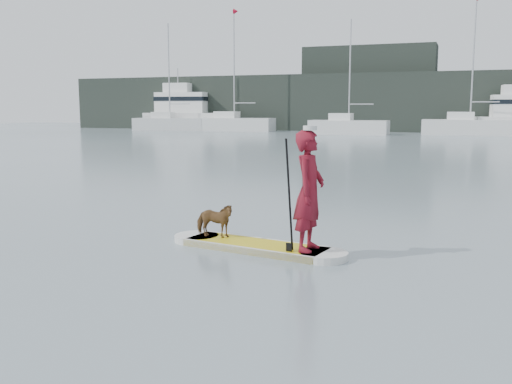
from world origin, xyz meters
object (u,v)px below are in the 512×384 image
(paddleboard, at_px, (256,246))
(sailboat_d, at_px, (469,125))
(sailboat_b, at_px, (234,123))
(sailboat_c, at_px, (348,126))
(motor_yacht_b, at_px, (187,112))
(dog, at_px, (214,220))
(paddler, at_px, (309,191))
(sailboat_a, at_px, (169,123))

(paddleboard, xyz_separation_m, sailboat_d, (3.23, 46.37, 0.82))
(sailboat_b, distance_m, sailboat_c, 13.39)
(paddleboard, bearing_deg, sailboat_b, 122.70)
(paddleboard, xyz_separation_m, sailboat_c, (-7.28, 43.81, 0.71))
(motor_yacht_b, bearing_deg, dog, -68.23)
(paddleboard, relative_size, sailboat_b, 0.26)
(paddler, distance_m, sailboat_a, 54.62)
(sailboat_b, relative_size, motor_yacht_b, 1.17)
(paddleboard, bearing_deg, motor_yacht_b, 128.01)
(sailboat_a, height_order, motor_yacht_b, sailboat_a)
(paddler, xyz_separation_m, sailboat_b, (-21.19, 47.45, -0.22))
(paddleboard, relative_size, paddler, 1.68)
(paddler, xyz_separation_m, sailboat_c, (-8.26, 43.97, -0.32))
(dog, relative_size, sailboat_c, 0.07)
(paddler, bearing_deg, dog, 83.11)
(sailboat_a, height_order, sailboat_d, sailboat_d)
(paddler, relative_size, sailboat_a, 0.17)
(paddler, distance_m, sailboat_d, 46.59)
(sailboat_d, height_order, motor_yacht_b, sailboat_d)
(dog, height_order, sailboat_b, sailboat_b)
(sailboat_a, xyz_separation_m, motor_yacht_b, (0.57, 3.21, 1.14))
(paddler, height_order, sailboat_b, sailboat_b)
(sailboat_b, height_order, motor_yacht_b, sailboat_b)
(sailboat_d, bearing_deg, paddler, -94.59)
(sailboat_b, bearing_deg, paddler, -66.86)
(sailboat_c, distance_m, sailboat_d, 10.82)
(dog, height_order, sailboat_c, sailboat_c)
(paddleboard, distance_m, sailboat_d, 46.49)
(sailboat_b, xyz_separation_m, sailboat_c, (12.93, -3.48, -0.11))
(dog, height_order, sailboat_d, sailboat_d)
(sailboat_c, relative_size, motor_yacht_b, 0.96)
(dog, bearing_deg, motor_yacht_b, 24.58)
(sailboat_b, bearing_deg, sailboat_d, -3.17)
(sailboat_d, relative_size, motor_yacht_b, 1.14)
(paddler, relative_size, dog, 2.66)
(dog, xyz_separation_m, sailboat_c, (-6.44, 43.66, 0.34))
(sailboat_c, height_order, motor_yacht_b, sailboat_c)
(sailboat_d, bearing_deg, dog, -96.85)
(sailboat_a, distance_m, sailboat_c, 20.37)
(paddler, distance_m, dog, 1.96)
(dog, xyz_separation_m, sailboat_b, (-19.37, 47.15, 0.44))
(sailboat_a, bearing_deg, sailboat_b, -3.51)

